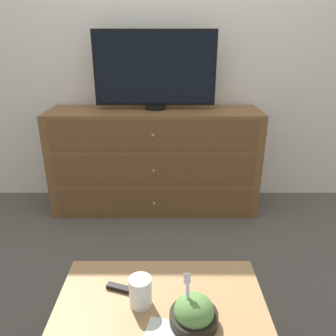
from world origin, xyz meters
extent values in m
plane|color=#56514C|center=(0.00, 0.00, 0.00)|extent=(12.00, 12.00, 0.00)
cube|color=white|center=(0.00, 0.03, 1.30)|extent=(12.00, 0.05, 2.60)
cube|color=brown|center=(-0.15, -0.25, 0.42)|extent=(1.66, 0.43, 0.83)
cube|color=brown|center=(-0.15, -0.47, 0.14)|extent=(1.53, 0.01, 0.22)
sphere|color=tan|center=(-0.15, -0.47, 0.14)|extent=(0.02, 0.02, 0.02)
cube|color=brown|center=(-0.15, -0.47, 0.42)|extent=(1.53, 0.01, 0.22)
sphere|color=tan|center=(-0.15, -0.47, 0.42)|extent=(0.02, 0.02, 0.02)
cube|color=brown|center=(-0.15, -0.47, 0.70)|extent=(1.53, 0.01, 0.22)
sphere|color=tan|center=(-0.15, -0.47, 0.70)|extent=(0.02, 0.02, 0.02)
cylinder|color=black|center=(-0.14, -0.21, 0.85)|extent=(0.16, 0.16, 0.03)
cube|color=black|center=(-0.14, -0.20, 1.14)|extent=(0.93, 0.04, 0.55)
cube|color=black|center=(-0.14, -0.22, 1.14)|extent=(0.89, 0.01, 0.51)
cube|color=tan|center=(-0.07, -1.81, 0.41)|extent=(0.80, 0.51, 0.02)
cylinder|color=#9C7549|center=(-0.43, -1.60, 0.20)|extent=(0.04, 0.04, 0.40)
cylinder|color=#9C7549|center=(0.30, -1.60, 0.20)|extent=(0.04, 0.04, 0.40)
cylinder|color=black|center=(0.05, -1.90, 0.44)|extent=(0.17, 0.17, 0.04)
ellipsoid|color=#66994C|center=(0.05, -1.90, 0.47)|extent=(0.14, 0.14, 0.11)
cube|color=white|center=(0.03, -1.91, 0.51)|extent=(0.02, 0.06, 0.15)
cube|color=white|center=(0.03, -1.88, 0.59)|extent=(0.03, 0.02, 0.03)
cylinder|color=beige|center=(-0.14, -1.82, 0.45)|extent=(0.08, 0.08, 0.07)
cylinder|color=white|center=(-0.14, -1.82, 0.48)|extent=(0.09, 0.09, 0.12)
cube|color=white|center=(-0.05, -1.96, 0.42)|extent=(0.16, 0.16, 0.00)
cube|color=black|center=(-0.22, -1.75, 0.43)|extent=(0.14, 0.07, 0.02)
camera|label=1|loc=(-0.04, -2.78, 1.35)|focal=35.00mm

